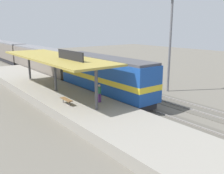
{
  "coord_description": "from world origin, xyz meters",
  "views": [
    {
      "loc": [
        -16.03,
        -25.01,
        7.85
      ],
      "look_at": [
        -1.38,
        -6.0,
        2.0
      ],
      "focal_mm": 40.05,
      "sensor_mm": 36.0,
      "label": 1
    }
  ],
  "objects": [
    {
      "name": "light_mast",
      "position": [
        7.8,
        -5.42,
        8.4
      ],
      "size": [
        1.1,
        1.1,
        11.7
      ],
      "color": "slate",
      "rests_on": "ground"
    },
    {
      "name": "track_near",
      "position": [
        0.0,
        0.0,
        0.03
      ],
      "size": [
        3.2,
        110.0,
        0.16
      ],
      "color": "#565249",
      "rests_on": "ground"
    },
    {
      "name": "passenger_carriage_rear",
      "position": [
        0.0,
        36.0,
        2.31
      ],
      "size": [
        2.9,
        20.0,
        4.24
      ],
      "color": "#28282D",
      "rests_on": "track_near"
    },
    {
      "name": "station_canopy",
      "position": [
        -4.6,
        -0.09,
        4.53
      ],
      "size": [
        5.2,
        18.0,
        4.7
      ],
      "color": "#47474C",
      "rests_on": "platform"
    },
    {
      "name": "locomotive",
      "position": [
        0.0,
        -2.8,
        2.41
      ],
      "size": [
        2.93,
        14.43,
        4.44
      ],
      "color": "#28282D",
      "rests_on": "track_near"
    },
    {
      "name": "passenger_carriage_front",
      "position": [
        0.0,
        15.2,
        2.31
      ],
      "size": [
        2.9,
        20.0,
        4.24
      ],
      "color": "#28282D",
      "rests_on": "track_near"
    },
    {
      "name": "freight_car",
      "position": [
        4.6,
        4.86,
        1.97
      ],
      "size": [
        2.8,
        12.0,
        3.54
      ],
      "color": "#28282D",
      "rests_on": "track_far"
    },
    {
      "name": "platform",
      "position": [
        -4.6,
        0.0,
        0.45
      ],
      "size": [
        6.0,
        44.0,
        0.9
      ],
      "primitive_type": "cube",
      "color": "gray",
      "rests_on": "ground"
    },
    {
      "name": "track_far",
      "position": [
        4.6,
        0.0,
        0.03
      ],
      "size": [
        3.2,
        110.0,
        0.16
      ],
      "color": "#565249",
      "rests_on": "ground"
    },
    {
      "name": "platform_bench",
      "position": [
        -6.0,
        -5.15,
        1.34
      ],
      "size": [
        0.44,
        1.7,
        0.5
      ],
      "color": "#333338",
      "rests_on": "platform"
    },
    {
      "name": "ground_plane",
      "position": [
        2.0,
        0.0,
        0.0
      ],
      "size": [
        120.0,
        120.0,
        0.0
      ],
      "primitive_type": "plane",
      "color": "#666056"
    },
    {
      "name": "person_waiting",
      "position": [
        -3.22,
        -6.44,
        1.85
      ],
      "size": [
        0.34,
        0.34,
        1.71
      ],
      "color": "#663375",
      "rests_on": "platform"
    }
  ]
}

